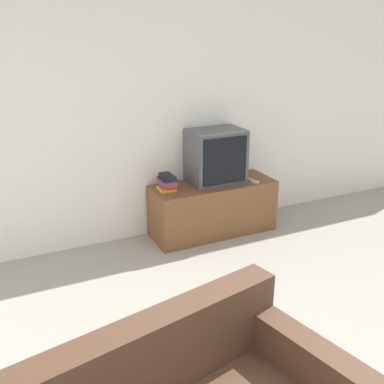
{
  "coord_description": "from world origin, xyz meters",
  "views": [
    {
      "loc": [
        -1.44,
        -1.12,
        2.09
      ],
      "look_at": [
        0.11,
        2.14,
        0.74
      ],
      "focal_mm": 42.0,
      "sensor_mm": 36.0,
      "label": 1
    }
  ],
  "objects_px": {
    "tv_stand": "(213,208)",
    "book_stack": "(167,183)",
    "remote_on_stand": "(252,181)",
    "television": "(216,156)"
  },
  "relations": [
    {
      "from": "television",
      "to": "remote_on_stand",
      "type": "distance_m",
      "value": 0.47
    },
    {
      "from": "tv_stand",
      "to": "remote_on_stand",
      "type": "height_order",
      "value": "remote_on_stand"
    },
    {
      "from": "tv_stand",
      "to": "remote_on_stand",
      "type": "xyz_separation_m",
      "value": [
        0.39,
        -0.12,
        0.29
      ]
    },
    {
      "from": "tv_stand",
      "to": "book_stack",
      "type": "height_order",
      "value": "book_stack"
    },
    {
      "from": "tv_stand",
      "to": "book_stack",
      "type": "xyz_separation_m",
      "value": [
        -0.5,
        0.02,
        0.36
      ]
    },
    {
      "from": "tv_stand",
      "to": "remote_on_stand",
      "type": "distance_m",
      "value": 0.5
    },
    {
      "from": "television",
      "to": "remote_on_stand",
      "type": "height_order",
      "value": "television"
    },
    {
      "from": "television",
      "to": "tv_stand",
      "type": "bearing_deg",
      "value": -137.21
    },
    {
      "from": "tv_stand",
      "to": "book_stack",
      "type": "bearing_deg",
      "value": 177.45
    },
    {
      "from": "television",
      "to": "book_stack",
      "type": "xyz_separation_m",
      "value": [
        -0.55,
        -0.02,
        -0.2
      ]
    }
  ]
}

